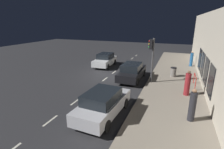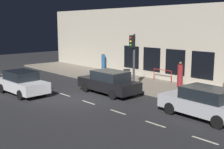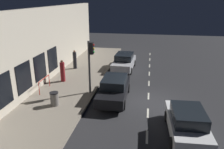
{
  "view_description": "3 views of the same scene",
  "coord_description": "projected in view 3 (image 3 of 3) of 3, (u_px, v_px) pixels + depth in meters",
  "views": [
    {
      "loc": [
        6.32,
        -15.52,
        5.37
      ],
      "look_at": [
        1.18,
        -2.15,
        0.94
      ],
      "focal_mm": 27.68,
      "sensor_mm": 36.0,
      "label": 1
    },
    {
      "loc": [
        -10.32,
        -14.48,
        4.7
      ],
      "look_at": [
        2.46,
        -0.42,
        1.36
      ],
      "focal_mm": 46.18,
      "sensor_mm": 36.0,
      "label": 2
    },
    {
      "loc": [
        0.14,
        14.42,
        6.97
      ],
      "look_at": [
        2.83,
        -1.54,
        1.34
      ],
      "focal_mm": 36.05,
      "sensor_mm": 36.0,
      "label": 3
    }
  ],
  "objects": [
    {
      "name": "ground_plane",
      "position": [
        148.0,
        102.0,
        15.7
      ],
      "size": [
        60.0,
        60.0,
        0.0
      ],
      "primitive_type": "plane",
      "color": "#28282B"
    },
    {
      "name": "sidewalk",
      "position": [
        63.0,
        95.0,
        16.65
      ],
      "size": [
        4.5,
        32.0,
        0.15
      ],
      "color": "gray",
      "rests_on": "ground"
    },
    {
      "name": "building_facade",
      "position": [
        26.0,
        54.0,
        16.07
      ],
      "size": [
        0.65,
        32.0,
        6.16
      ],
      "color": "beige",
      "rests_on": "ground"
    },
    {
      "name": "lane_centre_line",
      "position": [
        148.0,
        96.0,
        16.63
      ],
      "size": [
        0.12,
        27.2,
        0.01
      ],
      "color": "beige",
      "rests_on": "ground"
    },
    {
      "name": "traffic_light",
      "position": [
        90.0,
        59.0,
        16.06
      ],
      "size": [
        0.5,
        0.32,
        3.89
      ],
      "color": "#424244",
      "rests_on": "sidewalk"
    },
    {
      "name": "parked_car_0",
      "position": [
        114.0,
        89.0,
        15.93
      ],
      "size": [
        1.95,
        4.6,
        1.58
      ],
      "rotation": [
        0.0,
        0.0,
        -0.0
      ],
      "color": "black",
      "rests_on": "ground"
    },
    {
      "name": "parked_car_1",
      "position": [
        187.0,
        122.0,
        11.65
      ],
      "size": [
        2.03,
        4.3,
        1.58
      ],
      "rotation": [
        0.0,
        0.0,
        3.19
      ],
      "color": "silver",
      "rests_on": "ground"
    },
    {
      "name": "parked_car_2",
      "position": [
        124.0,
        62.0,
        22.55
      ],
      "size": [
        2.12,
        4.53,
        1.58
      ],
      "rotation": [
        0.0,
        0.0,
        -0.05
      ],
      "color": "#B7B7BC",
      "rests_on": "ground"
    },
    {
      "name": "pedestrian_0",
      "position": [
        63.0,
        71.0,
        18.88
      ],
      "size": [
        0.55,
        0.55,
        1.86
      ],
      "rotation": [
        0.0,
        0.0,
        2.43
      ],
      "color": "maroon",
      "rests_on": "sidewalk"
    },
    {
      "name": "pedestrian_2",
      "position": [
        75.0,
        60.0,
        22.27
      ],
      "size": [
        0.46,
        0.46,
        1.86
      ],
      "rotation": [
        0.0,
        0.0,
        1.92
      ],
      "color": "#232328",
      "rests_on": "sidewalk"
    },
    {
      "name": "trash_bin",
      "position": [
        54.0,
        99.0,
        14.77
      ],
      "size": [
        0.57,
        0.57,
        0.92
      ],
      "color": "slate",
      "rests_on": "sidewalk"
    },
    {
      "name": "red_railing",
      "position": [
        44.0,
        82.0,
        17.07
      ],
      "size": [
        0.05,
        1.78,
        0.97
      ],
      "color": "red",
      "rests_on": "sidewalk"
    }
  ]
}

